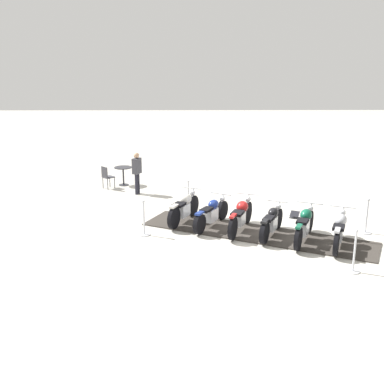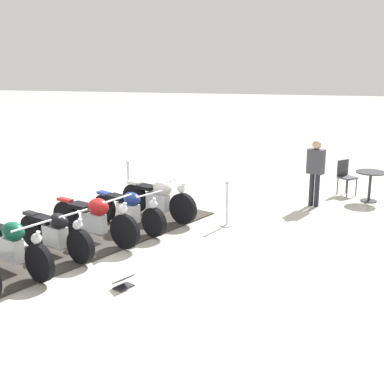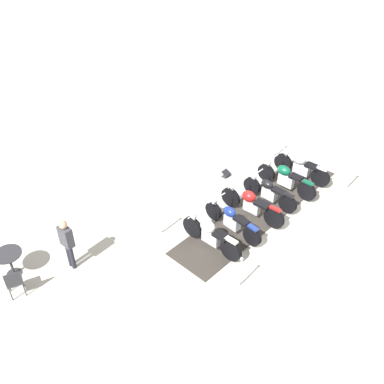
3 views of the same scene
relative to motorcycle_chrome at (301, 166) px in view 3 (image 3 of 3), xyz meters
name	(u,v)px [view 3 (image 3 of 3)]	position (x,y,z in m)	size (l,w,h in m)	color
ground_plane	(260,210)	(-1.03, -2.17, -0.51)	(80.00, 80.00, 0.00)	beige
display_platform	(260,209)	(-1.03, -2.17, -0.50)	(7.01, 1.55, 0.03)	#38332D
motorcycle_chrome	(301,166)	(0.00, 0.00, 0.00)	(2.02, 1.03, 1.00)	black
motorcycle_forest	(285,178)	(-0.43, -0.86, 0.00)	(2.10, 1.18, 0.96)	black
motorcycle_black	(269,192)	(-0.83, -1.73, -0.05)	(1.89, 1.05, 0.93)	black
motorcycle_maroon	(251,203)	(-1.27, -2.59, 0.01)	(2.17, 1.10, 1.01)	black
motorcycle_navy	(232,220)	(-1.69, -3.46, -0.06)	(1.97, 1.26, 0.91)	black
motorcycle_cream	(210,234)	(-2.11, -4.32, 0.00)	(1.98, 1.08, 1.01)	black
stanchion_right_front	(275,149)	(-1.07, 1.17, -0.19)	(0.36, 0.36, 1.09)	silver
stanchion_left_front	(348,181)	(1.64, -0.16, -0.16)	(0.34, 0.34, 1.11)	silver
stanchion_right_rear	(161,225)	(-3.69, -4.19, -0.16)	(0.29, 0.29, 1.01)	silver
stanchion_left_rear	(240,278)	(-0.98, -5.51, -0.19)	(0.36, 0.36, 1.09)	silver
info_placard	(226,175)	(-2.51, -0.66, -0.44)	(0.35, 0.38, 0.22)	#333338
cafe_table	(9,259)	(-6.98, -6.91, 0.07)	(0.75, 0.75, 0.78)	#2D2D33
cafe_chair_near_table	(14,281)	(-6.41, -7.51, 0.03)	(0.57, 0.57, 0.93)	#2D2D33
bystander_person	(67,241)	(-5.58, -6.18, 0.47)	(0.45, 0.36, 1.65)	#23232D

